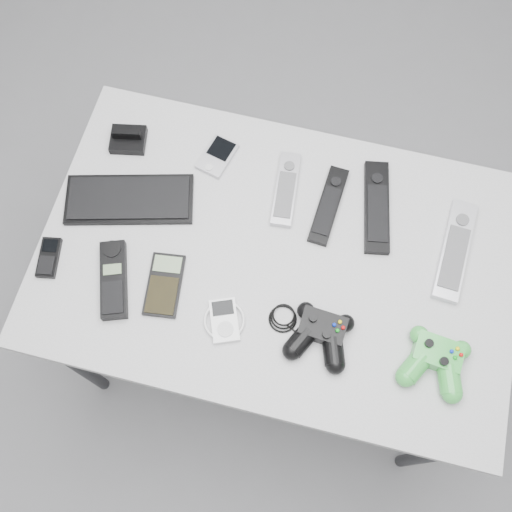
% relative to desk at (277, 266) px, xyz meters
% --- Properties ---
extents(floor, '(3.50, 3.50, 0.00)m').
position_rel_desk_xyz_m(floor, '(0.03, 0.06, -0.66)').
color(floor, slate).
rests_on(floor, ground).
extents(desk, '(1.08, 0.69, 0.72)m').
position_rel_desk_xyz_m(desk, '(0.00, 0.00, 0.00)').
color(desk, gray).
rests_on(desk, floor).
extents(pda_keyboard, '(0.32, 0.20, 0.02)m').
position_rel_desk_xyz_m(pda_keyboard, '(-0.37, 0.05, 0.07)').
color(pda_keyboard, black).
rests_on(pda_keyboard, desk).
extents(dock_bracket, '(0.10, 0.09, 0.05)m').
position_rel_desk_xyz_m(dock_bracket, '(-0.42, 0.20, 0.09)').
color(dock_bracket, black).
rests_on(dock_bracket, desk).
extents(pda, '(0.09, 0.12, 0.02)m').
position_rel_desk_xyz_m(pda, '(-0.20, 0.21, 0.07)').
color(pda, '#A2A1A8').
rests_on(pda, desk).
extents(remote_silver_a, '(0.07, 0.20, 0.02)m').
position_rel_desk_xyz_m(remote_silver_a, '(-0.02, 0.17, 0.07)').
color(remote_silver_a, '#A2A1A8').
rests_on(remote_silver_a, desk).
extents(remote_black_a, '(0.06, 0.20, 0.02)m').
position_rel_desk_xyz_m(remote_black_a, '(0.09, 0.15, 0.07)').
color(remote_black_a, black).
rests_on(remote_black_a, desk).
extents(remote_black_b, '(0.10, 0.24, 0.02)m').
position_rel_desk_xyz_m(remote_black_b, '(0.19, 0.17, 0.07)').
color(remote_black_b, black).
rests_on(remote_black_b, desk).
extents(remote_silver_b, '(0.07, 0.25, 0.02)m').
position_rel_desk_xyz_m(remote_silver_b, '(0.38, 0.11, 0.08)').
color(remote_silver_b, '#B9B9C0').
rests_on(remote_silver_b, desk).
extents(mobile_phone, '(0.06, 0.10, 0.02)m').
position_rel_desk_xyz_m(mobile_phone, '(-0.50, -0.13, 0.07)').
color(mobile_phone, black).
rests_on(mobile_phone, desk).
extents(cordless_handset, '(0.11, 0.19, 0.03)m').
position_rel_desk_xyz_m(cordless_handset, '(-0.34, -0.15, 0.08)').
color(cordless_handset, black).
rests_on(cordless_handset, desk).
extents(calculator, '(0.09, 0.15, 0.01)m').
position_rel_desk_xyz_m(calculator, '(-0.23, -0.13, 0.07)').
color(calculator, black).
rests_on(calculator, desk).
extents(mp3_player, '(0.12, 0.12, 0.02)m').
position_rel_desk_xyz_m(mp3_player, '(-0.08, -0.18, 0.07)').
color(mp3_player, white).
rests_on(mp3_player, desk).
extents(controller_black, '(0.24, 0.16, 0.05)m').
position_rel_desk_xyz_m(controller_black, '(0.13, -0.16, 0.09)').
color(controller_black, black).
rests_on(controller_black, desk).
extents(controller_green, '(0.16, 0.16, 0.05)m').
position_rel_desk_xyz_m(controller_green, '(0.37, -0.15, 0.09)').
color(controller_green, green).
rests_on(controller_green, desk).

